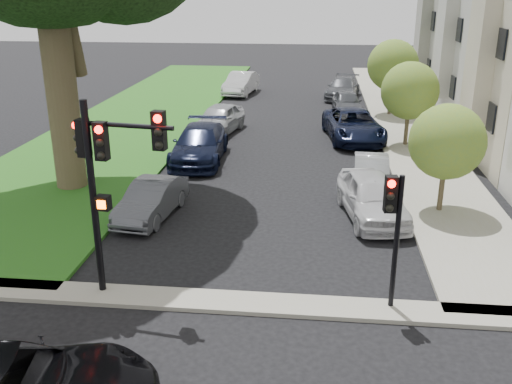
# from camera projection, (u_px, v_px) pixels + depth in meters

# --- Properties ---
(ground) EXTENTS (140.00, 140.00, 0.00)m
(ground) POSITION_uv_depth(u_px,v_px,m) (232.00, 352.00, 12.76)
(ground) COLOR black
(ground) RESTS_ON ground
(grass_strip) EXTENTS (8.00, 44.00, 0.12)m
(grass_strip) POSITION_uv_depth(u_px,v_px,m) (147.00, 113.00, 36.06)
(grass_strip) COLOR #266517
(grass_strip) RESTS_ON ground
(sidewalk_right) EXTENTS (3.50, 44.00, 0.12)m
(sidewalk_right) POSITION_uv_depth(u_px,v_px,m) (400.00, 119.00, 34.47)
(sidewalk_right) COLOR gray
(sidewalk_right) RESTS_ON ground
(sidewalk_cross) EXTENTS (60.00, 1.00, 0.12)m
(sidewalk_cross) POSITION_uv_depth(u_px,v_px,m) (243.00, 303.00, 14.60)
(sidewalk_cross) COLOR gray
(sidewalk_cross) RESTS_ON ground
(small_tree_a) EXTENTS (2.63, 2.63, 3.95)m
(small_tree_a) POSITION_uv_depth(u_px,v_px,m) (447.00, 142.00, 19.65)
(small_tree_a) COLOR brown
(small_tree_a) RESTS_ON ground
(small_tree_b) EXTENTS (2.83, 2.83, 4.25)m
(small_tree_b) POSITION_uv_depth(u_px,v_px,m) (410.00, 91.00, 27.94)
(small_tree_b) COLOR brown
(small_tree_b) RESTS_ON ground
(small_tree_c) EXTENTS (3.11, 3.11, 4.66)m
(small_tree_c) POSITION_uv_depth(u_px,v_px,m) (393.00, 65.00, 34.63)
(small_tree_c) COLOR brown
(small_tree_c) RESTS_ON ground
(traffic_signal_main) EXTENTS (2.54, 0.66, 5.19)m
(traffic_signal_main) POSITION_uv_depth(u_px,v_px,m) (106.00, 165.00, 13.96)
(traffic_signal_main) COLOR black
(traffic_signal_main) RESTS_ON ground
(traffic_signal_secondary) EXTENTS (0.46, 0.37, 3.57)m
(traffic_signal_secondary) POSITION_uv_depth(u_px,v_px,m) (393.00, 218.00, 13.58)
(traffic_signal_secondary) COLOR black
(traffic_signal_secondary) RESTS_ON ground
(car_parked_0) EXTENTS (2.62, 4.88, 1.58)m
(car_parked_0) POSITION_uv_depth(u_px,v_px,m) (372.00, 197.00, 19.83)
(car_parked_0) COLOR silver
(car_parked_0) RESTS_ON ground
(car_parked_1) EXTENTS (1.54, 3.92, 1.27)m
(car_parked_1) POSITION_uv_depth(u_px,v_px,m) (371.00, 173.00, 22.86)
(car_parked_1) COLOR #999BA0
(car_parked_1) RESTS_ON ground
(car_parked_2) EXTENTS (3.42, 6.03, 1.59)m
(car_parked_2) POSITION_uv_depth(u_px,v_px,m) (353.00, 125.00, 29.86)
(car_parked_2) COLOR black
(car_parked_2) RESTS_ON ground
(car_parked_3) EXTENTS (1.96, 4.32, 1.44)m
(car_parked_3) POSITION_uv_depth(u_px,v_px,m) (347.00, 102.00, 36.02)
(car_parked_3) COLOR #3F4247
(car_parked_3) RESTS_ON ground
(car_parked_4) EXTENTS (2.92, 5.30, 1.46)m
(car_parked_4) POSITION_uv_depth(u_px,v_px,m) (343.00, 88.00, 40.87)
(car_parked_4) COLOR #3F4247
(car_parked_4) RESTS_ON ground
(car_parked_5) EXTENTS (1.88, 4.09, 1.30)m
(car_parked_5) POSITION_uv_depth(u_px,v_px,m) (151.00, 200.00, 19.92)
(car_parked_5) COLOR #3F4247
(car_parked_5) RESTS_ON ground
(car_parked_6) EXTENTS (2.48, 5.62, 1.60)m
(car_parked_6) POSITION_uv_depth(u_px,v_px,m) (199.00, 144.00, 26.29)
(car_parked_6) COLOR black
(car_parked_6) RESTS_ON ground
(car_parked_7) EXTENTS (2.69, 4.91, 1.58)m
(car_parked_7) POSITION_uv_depth(u_px,v_px,m) (219.00, 119.00, 31.23)
(car_parked_7) COLOR #999BA0
(car_parked_7) RESTS_ON ground
(car_parked_9) EXTENTS (2.34, 5.05, 1.60)m
(car_parked_9) POSITION_uv_depth(u_px,v_px,m) (241.00, 83.00, 42.34)
(car_parked_9) COLOR silver
(car_parked_9) RESTS_ON ground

